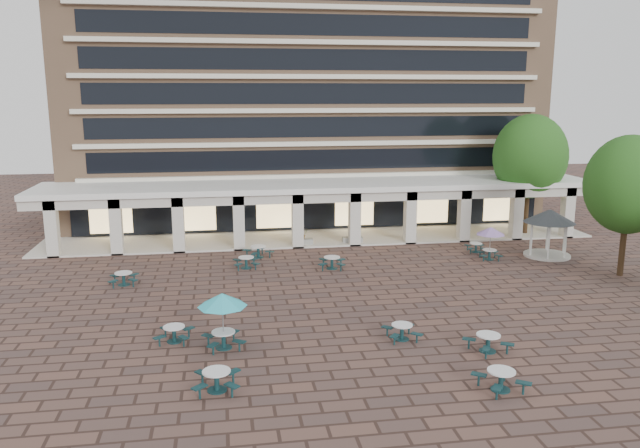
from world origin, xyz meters
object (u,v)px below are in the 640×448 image
Objects in this scene: picnic_table_2 at (501,378)px; planter_right at (352,236)px; planter_left at (303,239)px; gazebo at (549,221)px; picnic_table_0 at (217,379)px; picnic_table_1 at (402,330)px.

picnic_table_2 is 1.34× the size of planter_right.
planter_left is 3.75m from planter_right.
gazebo is 2.34× the size of planter_left.
gazebo is at bearing -24.47° from planter_right.
gazebo is (22.45, 16.57, 1.97)m from picnic_table_0.
picnic_table_2 is 23.91m from planter_right.
picnic_table_0 is 1.13× the size of picnic_table_1.
gazebo reaches higher than planter_left.
picnic_table_0 is at bearing 160.74° from picnic_table_2.
picnic_table_2 is at bearing -79.45° from planter_left.
planter_right is at bearing 82.52° from picnic_table_1.
gazebo is at bearing 46.48° from picnic_table_2.
planter_right reaches higher than planter_left.
picnic_table_1 is 18.57m from planter_right.
gazebo is at bearing 39.76° from picnic_table_0.
picnic_table_1 is (8.34, 3.76, -0.05)m from picnic_table_0.
picnic_table_0 is 27.97m from gazebo.
picnic_table_0 reaches higher than picnic_table_1.
planter_left is at bearing 90.02° from picnic_table_2.
picnic_table_1 is at bearing -94.91° from planter_right.
picnic_table_1 is 0.83× the size of picnic_table_2.
planter_right is (1.59, 18.51, 0.12)m from picnic_table_1.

